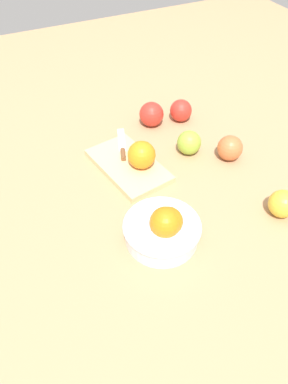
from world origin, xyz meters
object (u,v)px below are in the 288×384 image
apple_front_center (230,148)px  apple_front_right_3 (189,143)px  orange_on_board (142,155)px  apple_front_right (151,114)px  bowl (163,228)px  apple_front_left (283,204)px  cutting_board (128,166)px  apple_front_right_2 (181,111)px  knife (122,148)px

apple_front_center → apple_front_right_3: apple_front_center is taller
orange_on_board → apple_front_center: (-0.06, -0.25, -0.02)m
apple_front_right → bowl: bearing=156.6°
bowl → apple_front_left: bowl is taller
apple_front_right → apple_front_left: (-0.49, -0.11, -0.00)m
cutting_board → apple_front_left: 0.42m
apple_front_right_2 → knife: bearing=108.8°
bowl → apple_front_center: bowl is taller
knife → apple_front_right: bearing=-55.4°
bowl → apple_front_right: bowl is taller
orange_on_board → apple_front_center: 0.26m
cutting_board → apple_front_center: 0.29m
cutting_board → apple_front_right_3: 0.19m
apple_front_center → apple_front_right_3: (0.07, 0.09, -0.00)m
cutting_board → apple_front_center: apple_front_center is taller
apple_front_left → apple_front_right_2: bearing=1.9°
apple_front_right → apple_front_center: size_ratio=1.07×
apple_front_left → apple_front_right_3: (0.31, 0.08, 0.00)m
bowl → apple_front_right_2: 0.51m
cutting_board → knife: 0.07m
cutting_board → knife: size_ratio=1.64×
apple_front_right_3 → apple_front_center: bearing=-128.3°
apple_front_center → cutting_board: bearing=73.5°
knife → apple_front_center: apple_front_center is taller
orange_on_board → apple_front_right_2: size_ratio=1.08×
bowl → apple_front_center: size_ratio=2.49×
apple_front_right → apple_front_center: bearing=-153.3°
cutting_board → knife: (0.07, -0.01, 0.01)m
knife → apple_front_right_2: size_ratio=2.13×
apple_front_center → apple_front_right: bearing=26.7°
bowl → knife: bearing=-7.4°
knife → apple_front_right_3: 0.19m
apple_front_left → apple_front_right_2: 0.47m
cutting_board → apple_front_right_3: size_ratio=3.52×
apple_front_right_2 → apple_front_right_3: bearing=158.2°
cutting_board → bowl: bearing=173.1°
apple_front_right → apple_front_right_2: apple_front_right is taller
knife → apple_front_right: 0.18m
bowl → apple_front_left: (-0.05, -0.30, -0.00)m
cutting_board → apple_front_center: size_ratio=3.41×
apple_front_right_2 → apple_front_right: bearing=80.1°
knife → apple_front_left: 0.47m
cutting_board → orange_on_board: orange_on_board is taller
apple_front_center → apple_front_right_3: size_ratio=1.03×
apple_front_right → knife: bearing=124.6°
knife → apple_front_right_3: (-0.08, -0.18, 0.01)m
bowl → apple_front_right: size_ratio=2.33×
orange_on_board → bowl: bearing=165.8°
apple_front_right_3 → apple_front_right: bearing=10.8°
bowl → cutting_board: size_ratio=0.73×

